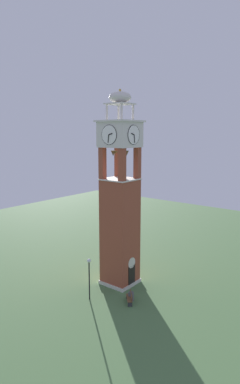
% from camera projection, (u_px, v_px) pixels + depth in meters
% --- Properties ---
extents(ground, '(80.00, 80.00, 0.00)m').
position_uv_depth(ground, '(120.00, 282.00, 33.78)').
color(ground, '#476B3D').
extents(clock_tower, '(3.58, 3.58, 19.38)m').
position_uv_depth(clock_tower, '(120.00, 207.00, 32.36)').
color(clock_tower, brown).
rests_on(clock_tower, ground).
extents(park_bench, '(1.47, 1.41, 0.95)m').
position_uv_depth(park_bench, '(130.00, 298.00, 29.69)').
color(park_bench, brown).
rests_on(park_bench, ground).
extents(lamp_post, '(0.36, 0.36, 3.99)m').
position_uv_depth(lamp_post, '(89.00, 272.00, 29.86)').
color(lamp_post, black).
rests_on(lamp_post, ground).
extents(trash_bin, '(0.52, 0.52, 0.80)m').
position_uv_depth(trash_bin, '(131.00, 296.00, 30.09)').
color(trash_bin, '#4C4C51').
rests_on(trash_bin, ground).
extents(shrub_near_entry, '(0.97, 0.97, 1.08)m').
position_uv_depth(shrub_near_entry, '(126.00, 260.00, 38.33)').
color(shrub_near_entry, '#234C28').
rests_on(shrub_near_entry, ground).
extents(shrub_left_of_tower, '(0.88, 0.88, 0.63)m').
position_uv_depth(shrub_left_of_tower, '(119.00, 265.00, 37.50)').
color(shrub_left_of_tower, '#234C28').
rests_on(shrub_left_of_tower, ground).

